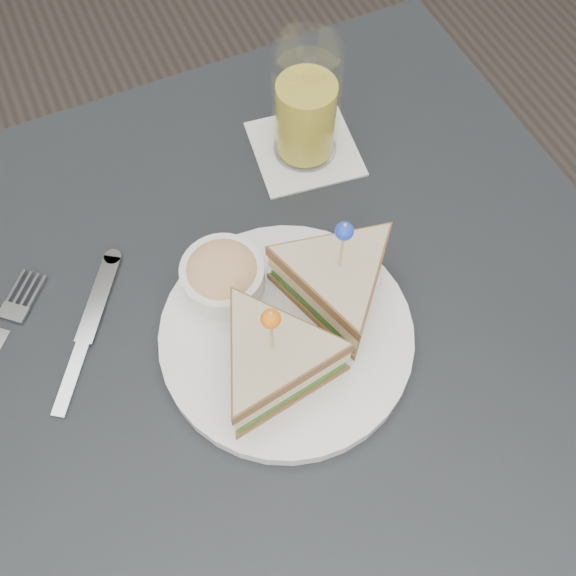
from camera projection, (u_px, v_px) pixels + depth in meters
The scene contains 5 objects.
ground_plane at pixel (286, 472), 1.36m from camera, with size 3.50×3.50×0.00m, color #3F3833.
table at pixel (284, 347), 0.77m from camera, with size 0.80×0.80×0.75m.
plate_meal at pixel (293, 319), 0.65m from camera, with size 0.35×0.35×0.16m.
cutlery_knife at pixel (86, 336), 0.69m from camera, with size 0.13×0.18×0.01m.
drink_set at pixel (306, 109), 0.75m from camera, with size 0.14×0.14×0.16m.
Camera 1 is at (-0.12, -0.28, 1.38)m, focal length 40.00 mm.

